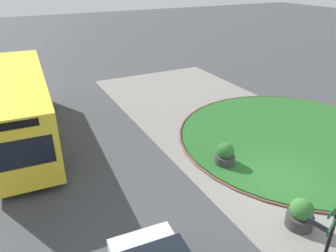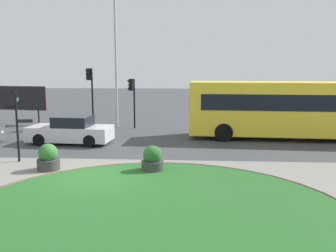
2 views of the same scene
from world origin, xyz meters
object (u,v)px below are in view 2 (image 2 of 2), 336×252
(car_far_lane, at_px, (71,131))
(traffic_light_near, at_px, (90,85))
(billboard_left, at_px, (14,99))
(traffic_light_far, at_px, (132,92))
(lamppost_tall, at_px, (116,52))
(planter_kerbside, at_px, (152,160))
(signpost_directional, at_px, (17,121))
(bus_yellow, at_px, (284,109))
(planter_near_signpost, at_px, (48,158))

(car_far_lane, distance_m, traffic_light_near, 5.84)
(car_far_lane, distance_m, billboard_left, 9.22)
(traffic_light_far, distance_m, lamppost_tall, 2.96)
(traffic_light_near, relative_size, planter_kerbside, 3.76)
(billboard_left, bearing_deg, planter_kerbside, -38.48)
(lamppost_tall, bearing_deg, signpost_directional, -102.78)
(bus_yellow, xyz_separation_m, billboard_left, (-17.89, 4.63, 0.10))
(car_far_lane, bearing_deg, bus_yellow, -166.26)
(bus_yellow, distance_m, planter_kerbside, 10.04)
(signpost_directional, relative_size, planter_near_signpost, 2.86)
(traffic_light_near, xyz_separation_m, planter_near_signpost, (1.16, -10.66, -2.42))
(traffic_light_near, xyz_separation_m, traffic_light_far, (2.83, -0.12, -0.48))
(traffic_light_far, xyz_separation_m, planter_kerbside, (2.47, -10.59, -1.95))
(bus_yellow, xyz_separation_m, lamppost_tall, (-10.35, 3.94, 3.31))
(lamppost_tall, distance_m, billboard_left, 8.23)
(traffic_light_far, height_order, planter_near_signpost, traffic_light_far)
(signpost_directional, distance_m, planter_kerbside, 6.19)
(car_far_lane, xyz_separation_m, traffic_light_near, (-0.35, 5.39, 2.22))
(billboard_left, bearing_deg, signpost_directional, -55.22)
(traffic_light_near, bearing_deg, billboard_left, -3.80)
(car_far_lane, distance_m, planter_near_signpost, 5.34)
(signpost_directional, xyz_separation_m, planter_near_signpost, (1.77, -1.26, -1.28))
(traffic_light_near, bearing_deg, signpost_directional, 94.78)
(signpost_directional, height_order, car_far_lane, signpost_directional)
(lamppost_tall, relative_size, planter_near_signpost, 8.88)
(lamppost_tall, distance_m, planter_near_signpost, 12.16)
(signpost_directional, distance_m, lamppost_tall, 10.77)
(bus_yellow, relative_size, car_far_lane, 2.39)
(signpost_directional, distance_m, bus_yellow, 14.00)
(traffic_light_far, bearing_deg, lamppost_tall, -42.62)
(bus_yellow, bearing_deg, lamppost_tall, -17.51)
(billboard_left, bearing_deg, traffic_light_near, -3.83)
(bus_yellow, relative_size, traffic_light_far, 3.25)
(bus_yellow, bearing_deg, planter_kerbside, 51.02)
(traffic_light_far, distance_m, planter_near_signpost, 10.85)
(traffic_light_near, bearing_deg, planter_kerbside, 124.86)
(bus_yellow, height_order, planter_kerbside, bus_yellow)
(lamppost_tall, bearing_deg, traffic_light_far, -31.34)
(signpost_directional, distance_m, planter_near_signpost, 2.52)
(signpost_directional, height_order, bus_yellow, bus_yellow)
(bus_yellow, height_order, planter_near_signpost, bus_yellow)
(traffic_light_far, bearing_deg, traffic_light_near, -13.67)
(planter_kerbside, bearing_deg, planter_near_signpost, 179.44)
(traffic_light_near, height_order, billboard_left, traffic_light_near)
(car_far_lane, height_order, traffic_light_far, traffic_light_far)
(car_far_lane, xyz_separation_m, lamppost_tall, (1.30, 5.98, 4.36))
(car_far_lane, distance_m, lamppost_tall, 7.52)
(car_far_lane, relative_size, planter_kerbside, 4.24)
(planter_kerbside, bearing_deg, billboard_left, 133.02)
(traffic_light_far, xyz_separation_m, billboard_left, (-8.72, 1.41, -0.59))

